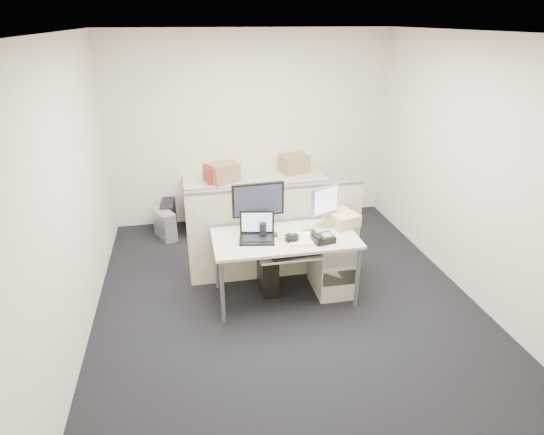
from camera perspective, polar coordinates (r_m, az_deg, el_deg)
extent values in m
cube|color=black|center=(5.09, 1.56, -9.88)|extent=(4.00, 4.50, 0.01)
cube|color=white|center=(4.23, 2.00, 22.23)|extent=(4.00, 4.50, 0.01)
cube|color=beige|center=(6.61, -2.66, 10.98)|extent=(4.00, 0.02, 2.70)
cube|color=beige|center=(2.56, 13.23, -11.83)|extent=(4.00, 0.02, 2.70)
cube|color=beige|center=(4.50, -23.97, 2.66)|extent=(0.02, 4.50, 2.70)
cube|color=beige|center=(5.28, 23.53, 5.69)|extent=(0.02, 4.50, 2.70)
cube|color=silver|center=(4.72, 1.66, -2.60)|extent=(1.50, 0.75, 0.03)
cylinder|color=slate|center=(4.54, -6.25, -9.29)|extent=(0.04, 0.04, 0.70)
cylinder|color=slate|center=(5.09, -6.95, -5.35)|extent=(0.04, 0.04, 0.70)
cylinder|color=slate|center=(4.82, 10.68, -7.41)|extent=(0.04, 0.04, 0.70)
cylinder|color=slate|center=(5.35, 8.19, -3.91)|extent=(0.04, 0.04, 0.70)
cube|color=silver|center=(4.61, 2.14, -4.64)|extent=(0.62, 0.32, 0.02)
cube|color=#BEB3A6|center=(5.09, 7.56, -5.73)|extent=(0.40, 0.55, 0.65)
cube|color=beige|center=(5.19, 0.55, -2.09)|extent=(2.00, 0.06, 1.10)
cube|color=#BEB3A6|center=(6.60, -2.08, 1.96)|extent=(2.00, 0.60, 0.72)
cube|color=black|center=(4.72, -1.75, 1.22)|extent=(0.56, 0.24, 0.55)
cube|color=#B7B7BC|center=(4.90, 6.63, 1.31)|extent=(0.41, 0.33, 0.45)
cube|color=black|center=(4.59, -1.92, -1.38)|extent=(0.40, 0.32, 0.27)
cylinder|color=black|center=(4.64, 2.52, -2.58)|extent=(0.18, 0.18, 0.05)
cube|color=black|center=(4.63, 6.44, -2.65)|extent=(0.23, 0.20, 0.07)
cube|color=silver|center=(4.68, 3.67, -2.63)|extent=(0.29, 0.35, 0.01)
cube|color=#F8C951|center=(4.71, 1.07, -2.43)|extent=(0.08, 0.08, 0.01)
cylinder|color=black|center=(4.66, -1.16, -1.72)|extent=(0.09, 0.09, 0.16)
ellipsoid|color=gold|center=(4.86, 4.62, -1.45)|extent=(0.16, 0.06, 0.04)
cube|color=black|center=(4.74, 0.41, -2.21)|extent=(0.06, 0.10, 0.01)
cube|color=#CDBD79|center=(5.04, 8.70, -0.08)|extent=(0.37, 0.42, 0.13)
cube|color=black|center=(4.58, 2.87, -4.54)|extent=(0.51, 0.23, 0.03)
cube|color=black|center=(5.11, -0.56, -6.83)|extent=(0.19, 0.46, 0.42)
cube|color=black|center=(6.69, -12.86, 0.23)|extent=(0.22, 0.46, 0.41)
cube|color=#B7B7BC|center=(6.44, -13.28, -0.84)|extent=(0.33, 0.46, 0.40)
cube|color=#996E44|center=(6.27, -6.08, 5.51)|extent=(0.46, 0.41, 0.28)
cube|color=#996E44|center=(6.66, 2.82, 6.68)|extent=(0.44, 0.38, 0.27)
cube|color=maroon|center=(6.28, -8.06, 5.27)|extent=(0.12, 0.27, 0.25)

